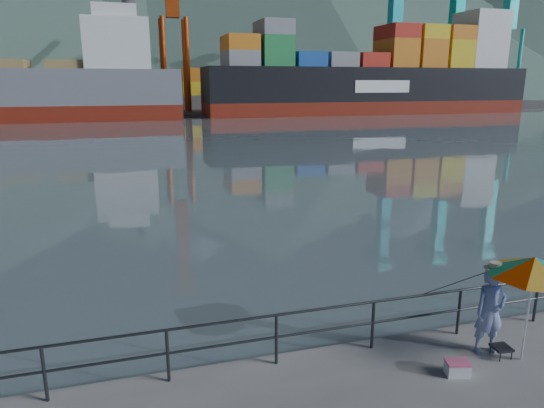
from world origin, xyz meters
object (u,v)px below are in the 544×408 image
Objects in this scene: bulk_carrier at (21,90)px; beach_umbrella at (534,266)px; fisherman at (490,311)px; container_ship at (378,78)px; cooler_bag at (457,369)px.

beach_umbrella is at bearing -73.08° from bulk_carrier.
beach_umbrella is at bearing -38.15° from fisherman.
cooler_bag is at bearing -117.00° from container_ship.
cooler_bag is at bearing -74.23° from bulk_carrier.
fisherman is 0.83× the size of beach_umbrella.
beach_umbrella is 0.04× the size of container_ship.
fisherman is at bearing 42.09° from cooler_bag.
beach_umbrella is 5.10× the size of cooler_bag.
bulk_carrier is (-21.32, 70.08, 2.27)m from beach_umbrella.
fisherman is 1.39m from cooler_bag.
container_ship reaches higher than fisherman.
beach_umbrella is at bearing 18.56° from cooler_bag.
bulk_carrier is at bearing 112.50° from fisherman.
container_ship reaches higher than beach_umbrella.
beach_umbrella is 0.04× the size of bulk_carrier.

